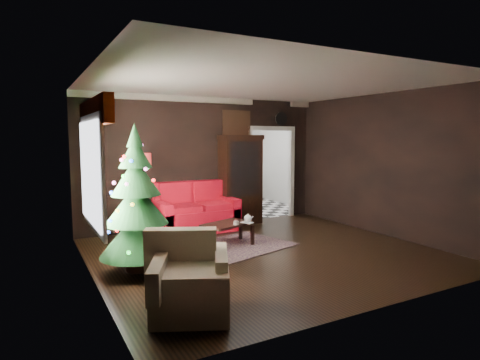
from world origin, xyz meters
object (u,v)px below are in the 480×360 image
floor_lamp (145,197)px  coffee_table (227,234)px  loveseat (197,207)px  wall_clock (281,119)px  curio_cabinet (240,182)px  teapot (248,218)px  armchair (191,275)px  kitchen_table (236,197)px  christmas_tree (136,200)px

floor_lamp → coffee_table: size_ratio=1.88×
loveseat → wall_clock: size_ratio=5.31×
loveseat → curio_cabinet: size_ratio=0.89×
teapot → floor_lamp: bearing=144.8°
coffee_table → armchair: bearing=-124.2°
kitchen_table → teapot: bearing=-114.3°
coffee_table → kitchen_table: (1.75, 2.95, 0.17)m
coffee_table → wall_clock: bearing=36.5°
coffee_table → teapot: teapot is taller
coffee_table → loveseat: bearing=92.3°
kitchen_table → coffee_table: bearing=-120.7°
christmas_tree → armchair: (0.15, -1.69, -0.59)m
wall_clock → armchair: bearing=-133.8°
curio_cabinet → floor_lamp: bearing=-166.3°
teapot → armchair: bearing=-131.3°
christmas_tree → kitchen_table: size_ratio=2.71×
curio_cabinet → wall_clock: 1.88m
curio_cabinet → teapot: curio_cabinet is taller
loveseat → teapot: (0.40, -1.45, -0.02)m
floor_lamp → coffee_table: floor_lamp is taller
christmas_tree → coffee_table: size_ratio=2.33×
christmas_tree → wall_clock: size_ratio=6.34×
loveseat → floor_lamp: size_ratio=1.04×
coffee_table → teapot: bearing=-22.8°
floor_lamp → armchair: size_ratio=1.87×
coffee_table → curio_cabinet: bearing=54.1°
loveseat → coffee_table: 1.33m
curio_cabinet → kitchen_table: 1.67m
loveseat → wall_clock: wall_clock is taller
wall_clock → kitchen_table: (-0.55, 1.25, -2.00)m
armchair → wall_clock: bearing=71.2°
armchair → floor_lamp: bearing=107.8°
floor_lamp → teapot: (1.56, -1.10, -0.35)m
loveseat → kitchen_table: 2.45m
teapot → kitchen_table: 3.40m
floor_lamp → wall_clock: 3.91m
coffee_table → kitchen_table: kitchen_table is taller
kitchen_table → wall_clock: bearing=-66.3°
loveseat → wall_clock: (2.35, 0.40, 1.88)m
loveseat → armchair: (-1.59, -3.71, -0.04)m
coffee_table → kitchen_table: bearing=59.3°
armchair → coffee_table: bearing=80.8°
floor_lamp → teapot: floor_lamp is taller
floor_lamp → armchair: bearing=-97.2°
curio_cabinet → teapot: (-0.75, -1.67, -0.47)m
armchair → teapot: armchair is taller
loveseat → armchair: loveseat is taller
armchair → coffee_table: 2.92m
christmas_tree → curio_cabinet: bearing=37.8°
coffee_table → floor_lamp: bearing=141.8°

